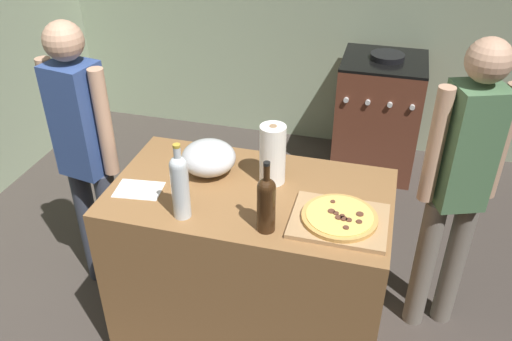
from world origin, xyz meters
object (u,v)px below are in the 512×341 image
at_px(stove, 378,115).
at_px(pizza, 340,217).
at_px(paper_towel_roll, 273,154).
at_px(person_in_stripes, 85,149).
at_px(person_in_red, 460,180).
at_px(wine_bottle_green, 266,202).
at_px(mixing_bowl, 209,158).
at_px(wine_bottle_dark, 180,184).

bearing_deg(stove, pizza, -91.97).
xyz_separation_m(paper_towel_roll, person_in_stripes, (-1.02, 0.06, -0.16)).
relative_size(pizza, person_in_red, 0.20).
bearing_deg(stove, wine_bottle_green, -99.35).
height_order(mixing_bowl, stove, mixing_bowl).
bearing_deg(wine_bottle_dark, mixing_bowl, 90.59).
bearing_deg(mixing_bowl, person_in_red, 12.05).
height_order(wine_bottle_green, person_in_stripes, person_in_stripes).
bearing_deg(person_in_red, paper_towel_roll, -164.12).
relative_size(wine_bottle_green, person_in_red, 0.20).
relative_size(wine_bottle_green, wine_bottle_dark, 0.93).
distance_m(wine_bottle_dark, stove, 2.36).
bearing_deg(wine_bottle_dark, stove, 71.55).
distance_m(wine_bottle_dark, person_in_red, 1.31).
distance_m(mixing_bowl, person_in_stripes, 0.72).
relative_size(mixing_bowl, stove, 0.27).
bearing_deg(paper_towel_roll, mixing_bowl, -178.96).
bearing_deg(wine_bottle_green, paper_towel_roll, 99.56).
relative_size(wine_bottle_green, person_in_stripes, 0.20).
height_order(mixing_bowl, person_in_stripes, person_in_stripes).
bearing_deg(mixing_bowl, stove, 68.16).
distance_m(pizza, person_in_stripes, 1.39).
xyz_separation_m(stove, person_in_red, (0.44, -1.56, 0.47)).
xyz_separation_m(person_in_stripes, person_in_red, (1.87, 0.19, 0.01)).
relative_size(stove, person_in_red, 0.59).
relative_size(pizza, person_in_stripes, 0.20).
bearing_deg(wine_bottle_dark, wine_bottle_green, 0.33).
xyz_separation_m(wine_bottle_dark, person_in_stripes, (-0.71, 0.41, -0.18)).
height_order(mixing_bowl, wine_bottle_dark, wine_bottle_dark).
relative_size(mixing_bowl, person_in_red, 0.16).
xyz_separation_m(wine_bottle_green, wine_bottle_dark, (-0.36, -0.00, 0.02)).
bearing_deg(person_in_red, wine_bottle_green, -142.87).
distance_m(wine_bottle_green, wine_bottle_dark, 0.37).
height_order(paper_towel_roll, stove, paper_towel_roll).
height_order(pizza, person_in_stripes, person_in_stripes).
height_order(wine_bottle_dark, person_in_red, person_in_red).
bearing_deg(mixing_bowl, wine_bottle_dark, -89.41).
height_order(pizza, paper_towel_roll, paper_towel_roll).
xyz_separation_m(pizza, wine_bottle_green, (-0.29, -0.12, 0.11)).
distance_m(paper_towel_roll, wine_bottle_dark, 0.47).
bearing_deg(pizza, mixing_bowl, 160.48).
bearing_deg(person_in_stripes, pizza, -12.18).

